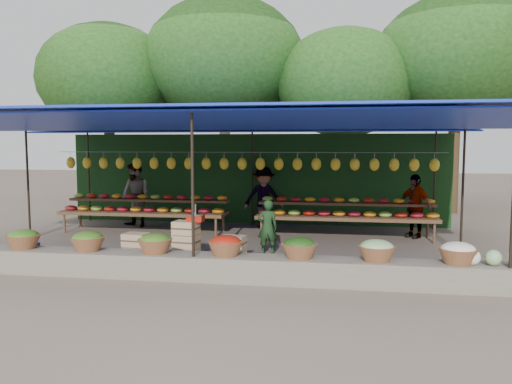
% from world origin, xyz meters
% --- Properties ---
extents(ground, '(60.00, 60.00, 0.00)m').
position_xyz_m(ground, '(0.00, 0.00, 0.00)').
color(ground, brown).
rests_on(ground, ground).
extents(stone_curb, '(10.60, 0.55, 0.40)m').
position_xyz_m(stone_curb, '(0.00, -2.75, 0.20)').
color(stone_curb, '#686353').
rests_on(stone_curb, ground).
extents(stall_canopy, '(10.80, 6.60, 2.82)m').
position_xyz_m(stall_canopy, '(0.00, 0.08, 2.67)').
color(stall_canopy, black).
rests_on(stall_canopy, ground).
extents(produce_baskets, '(8.98, 0.58, 0.34)m').
position_xyz_m(produce_baskets, '(-0.10, -2.75, 0.56)').
color(produce_baskets, brown).
rests_on(produce_baskets, stone_curb).
extents(netting_backdrop, '(10.60, 0.06, 2.50)m').
position_xyz_m(netting_backdrop, '(0.00, 3.15, 1.25)').
color(netting_backdrop, '#1E4619').
rests_on(netting_backdrop, ground).
extents(tree_row, '(16.51, 5.50, 7.12)m').
position_xyz_m(tree_row, '(0.50, 6.09, 4.70)').
color(tree_row, '#321E12').
rests_on(tree_row, ground).
extents(fruit_table_left, '(4.21, 0.95, 0.93)m').
position_xyz_m(fruit_table_left, '(-2.49, 1.35, 0.61)').
color(fruit_table_left, '#543521').
rests_on(fruit_table_left, ground).
extents(fruit_table_right, '(4.21, 0.95, 0.93)m').
position_xyz_m(fruit_table_right, '(2.51, 1.35, 0.61)').
color(fruit_table_right, '#543521').
rests_on(fruit_table_right, ground).
extents(crate_counter, '(2.39, 0.40, 0.77)m').
position_xyz_m(crate_counter, '(-0.55, -1.60, 0.31)').
color(crate_counter, tan).
rests_on(crate_counter, ground).
extents(weighing_scale, '(0.31, 0.31, 0.33)m').
position_xyz_m(weighing_scale, '(-0.33, -1.60, 0.85)').
color(weighing_scale, red).
rests_on(weighing_scale, crate_counter).
extents(vendor_seated, '(0.46, 0.36, 1.11)m').
position_xyz_m(vendor_seated, '(0.92, -0.77, 0.55)').
color(vendor_seated, '#1B3D1B').
rests_on(vendor_seated, ground).
extents(customer_left, '(1.03, 0.94, 1.72)m').
position_xyz_m(customer_left, '(-3.03, 2.06, 0.86)').
color(customer_left, slate).
rests_on(customer_left, ground).
extents(customer_mid, '(1.17, 0.87, 1.61)m').
position_xyz_m(customer_mid, '(0.37, 2.57, 0.81)').
color(customer_mid, slate).
rests_on(customer_mid, ground).
extents(customer_right, '(0.89, 0.89, 1.51)m').
position_xyz_m(customer_right, '(4.12, 1.61, 0.76)').
color(customer_right, slate).
rests_on(customer_right, ground).
extents(blue_crate_back, '(0.52, 0.40, 0.29)m').
position_xyz_m(blue_crate_back, '(-3.70, -1.87, 0.15)').
color(blue_crate_back, navy).
rests_on(blue_crate_back, ground).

